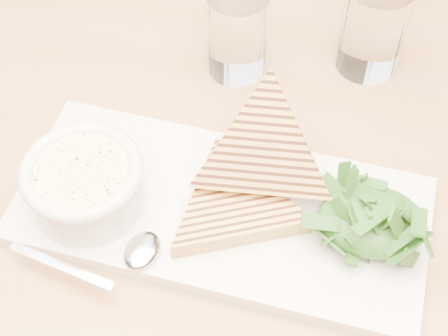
# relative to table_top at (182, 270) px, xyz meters

# --- Properties ---
(table_top) EXTENTS (1.33, 0.93, 0.04)m
(table_top) POSITION_rel_table_top_xyz_m (0.00, 0.00, 0.00)
(table_top) COLOR #9D6F49
(table_top) RESTS_ON ground
(platter) EXTENTS (0.41, 0.23, 0.02)m
(platter) POSITION_rel_table_top_xyz_m (0.03, 0.05, 0.03)
(platter) COLOR silver
(platter) RESTS_ON table_top
(soup_bowl) EXTENTS (0.10, 0.10, 0.04)m
(soup_bowl) POSITION_rel_table_top_xyz_m (-0.09, 0.04, 0.06)
(soup_bowl) COLOR silver
(soup_bowl) RESTS_ON platter
(soup) EXTENTS (0.09, 0.09, 0.01)m
(soup) POSITION_rel_table_top_xyz_m (-0.09, 0.04, 0.08)
(soup) COLOR #F9D698
(soup) RESTS_ON soup_bowl
(bowl_rim) EXTENTS (0.11, 0.11, 0.01)m
(bowl_rim) POSITION_rel_table_top_xyz_m (-0.09, 0.04, 0.08)
(bowl_rim) COLOR silver
(bowl_rim) RESTS_ON soup_bowl
(sandwich_flat) EXTENTS (0.20, 0.20, 0.02)m
(sandwich_flat) POSITION_rel_table_top_xyz_m (0.04, 0.05, 0.05)
(sandwich_flat) COLOR #C29045
(sandwich_flat) RESTS_ON platter
(sandwich_lean) EXTENTS (0.16, 0.17, 0.17)m
(sandwich_lean) POSITION_rel_table_top_xyz_m (0.07, 0.08, 0.09)
(sandwich_lean) COLOR #C29045
(sandwich_lean) RESTS_ON sandwich_flat
(salad_base) EXTENTS (0.10, 0.08, 0.04)m
(salad_base) POSITION_rel_table_top_xyz_m (0.17, 0.04, 0.06)
(salad_base) COLOR #194510
(salad_base) RESTS_ON platter
(arugula_pile) EXTENTS (0.11, 0.10, 0.05)m
(arugula_pile) POSITION_rel_table_top_xyz_m (0.17, 0.04, 0.06)
(arugula_pile) COLOR #326125
(arugula_pile) RESTS_ON platter
(spoon_bowl) EXTENTS (0.04, 0.05, 0.01)m
(spoon_bowl) POSITION_rel_table_top_xyz_m (-0.03, -0.01, 0.04)
(spoon_bowl) COLOR silver
(spoon_bowl) RESTS_ON platter
(spoon_handle) EXTENTS (0.10, 0.04, 0.00)m
(spoon_handle) POSITION_rel_table_top_xyz_m (-0.10, -0.03, 0.04)
(spoon_handle) COLOR silver
(spoon_handle) RESTS_ON platter
(glass_near) EXTENTS (0.07, 0.07, 0.10)m
(glass_near) POSITION_rel_table_top_xyz_m (0.02, 0.26, 0.07)
(glass_near) COLOR white
(glass_near) RESTS_ON table_top
(glass_far) EXTENTS (0.07, 0.07, 0.11)m
(glass_far) POSITION_rel_table_top_xyz_m (0.17, 0.28, 0.07)
(glass_far) COLOR white
(glass_far) RESTS_ON table_top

